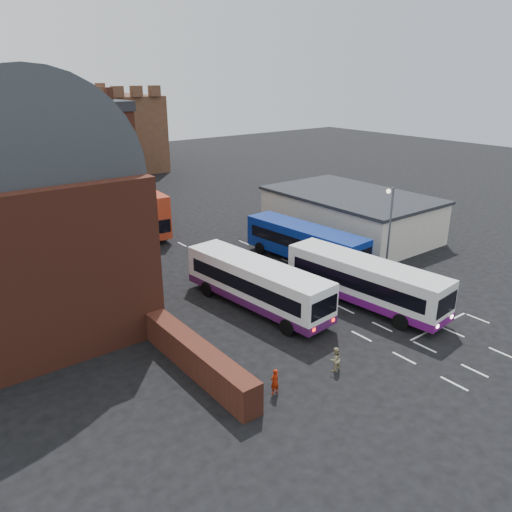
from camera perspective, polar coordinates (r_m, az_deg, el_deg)
ground at (r=32.72m, az=10.90°, el=-8.45°), size 180.00×180.00×0.00m
forecourt_wall at (r=27.85m, az=-6.68°, el=-11.56°), size 1.20×10.00×1.80m
cream_building at (r=51.08m, az=10.66°, el=4.76°), size 10.40×16.40×4.25m
brick_terrace at (r=67.23m, az=-23.86°, el=10.02°), size 22.00×10.00×11.00m
castle_keep at (r=89.55m, az=-19.78°, el=13.04°), size 22.00×22.00×12.00m
bus_white_outbound at (r=34.47m, az=0.05°, el=-2.93°), size 3.93×12.23×3.28m
bus_white_inbound at (r=35.67m, az=12.32°, el=-2.61°), size 4.00×12.24×3.28m
bus_blue at (r=42.86m, az=5.63°, el=1.66°), size 3.73×12.01×3.22m
bus_red_double at (r=52.69m, az=-13.43°, el=5.36°), size 3.71×11.71×4.61m
street_lamp at (r=39.49m, az=14.97°, el=3.45°), size 1.45×0.72×7.55m
pedestrian_red at (r=26.19m, az=2.15°, el=-14.15°), size 0.54×0.36×1.45m
pedestrian_beige at (r=28.31m, az=9.04°, el=-11.57°), size 0.72×0.59×1.41m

